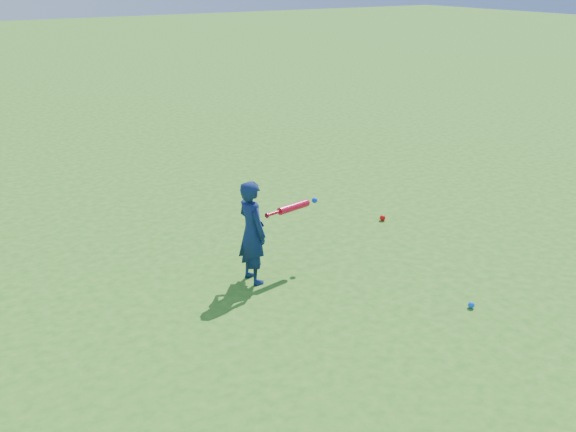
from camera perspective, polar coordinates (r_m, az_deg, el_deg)
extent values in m
plane|color=#2E6E1A|center=(6.48, -3.68, -7.29)|extent=(80.00, 80.00, 0.00)
imported|color=#101F4E|center=(6.60, -3.22, -1.44)|extent=(0.28, 0.41, 1.10)
sphere|color=red|center=(8.46, 8.40, -0.17)|extent=(0.08, 0.08, 0.08)
sphere|color=blue|center=(6.53, 15.97, -7.62)|extent=(0.07, 0.07, 0.07)
cylinder|color=red|center=(6.60, -1.88, 0.04)|extent=(0.02, 0.06, 0.05)
cylinder|color=red|center=(6.66, -1.29, 0.24)|extent=(0.19, 0.07, 0.03)
cylinder|color=red|center=(6.83, 0.45, 0.79)|extent=(0.39, 0.15, 0.08)
sphere|color=red|center=(6.96, 1.62, 1.16)|extent=(0.08, 0.08, 0.08)
sphere|color=#0D35E5|center=(7.04, 2.37, 1.40)|extent=(0.06, 0.06, 0.06)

